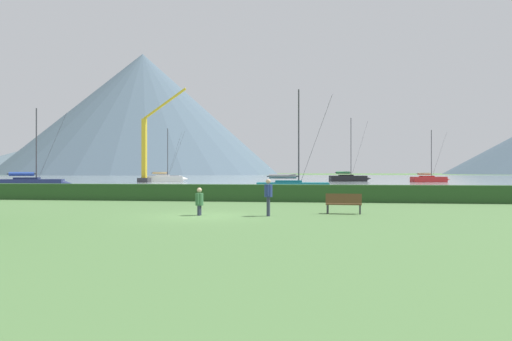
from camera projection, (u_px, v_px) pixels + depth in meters
ground_plane at (202, 216)px, 21.76m from camera, size 1000.00×1000.00×0.00m
harbor_water at (308, 178)px, 157.42m from camera, size 320.00×246.00×0.00m
hedge_line at (243, 193)px, 32.65m from camera, size 80.00×1.20×1.11m
sailboat_slip_0 at (165, 178)px, 94.11m from camera, size 8.15×4.26×10.29m
sailboat_slip_1 at (294, 187)px, 43.79m from camera, size 7.45×2.62×9.33m
sailboat_slip_2 at (348, 178)px, 98.18m from camera, size 8.59×3.92×12.76m
sailboat_slip_3 at (166, 177)px, 114.53m from camera, size 8.08×3.22×11.59m
sailboat_slip_4 at (32, 183)px, 56.34m from camera, size 8.16×4.70×9.29m
sailboat_slip_6 at (429, 179)px, 91.53m from camera, size 7.54×3.72×9.78m
park_bench_near_path at (344, 203)px, 22.82m from camera, size 1.68×0.59×0.95m
person_seated_viewer at (199, 200)px, 22.04m from camera, size 0.36×0.57×1.25m
person_standing_walker at (268, 194)px, 21.71m from camera, size 0.36×0.57×1.65m
dock_crane at (146, 152)px, 90.67m from camera, size 9.03×2.00×17.34m
distant_hill_west_ridge at (143, 114)px, 333.24m from camera, size 185.48×185.48×82.21m
distant_hill_east_ridge at (103, 151)px, 450.63m from camera, size 266.36×266.36×41.09m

